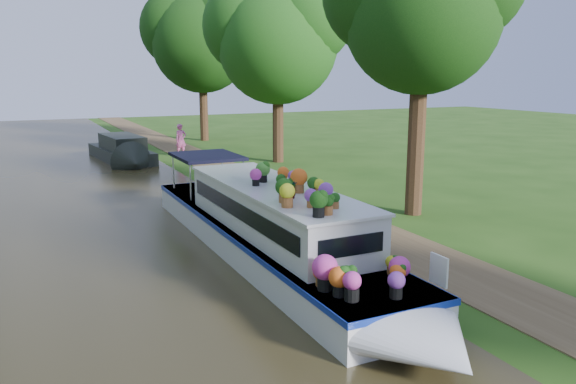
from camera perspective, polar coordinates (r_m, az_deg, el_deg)
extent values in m
plane|color=#214411|center=(14.31, 7.97, -6.47)|extent=(100.00, 100.00, 0.00)
cube|color=black|center=(12.21, -16.57, -10.11)|extent=(10.00, 100.00, 0.02)
cube|color=brown|center=(14.98, 11.82, -5.71)|extent=(2.20, 100.00, 0.03)
cube|color=silver|center=(14.43, -2.81, -4.58)|extent=(2.20, 12.00, 0.75)
cube|color=navy|center=(14.34, -2.83, -3.37)|extent=(2.24, 12.04, 0.12)
cube|color=silver|center=(13.48, -1.52, -1.78)|extent=(1.80, 7.00, 1.05)
cube|color=silver|center=(13.36, -1.53, 0.53)|extent=(1.90, 7.10, 0.06)
cube|color=black|center=(13.86, 1.91, -1.09)|extent=(0.03, 6.40, 0.38)
cube|color=black|center=(13.13, -5.14, -1.86)|extent=(0.03, 6.40, 0.38)
cube|color=black|center=(18.06, -8.23, 3.62)|extent=(1.90, 2.40, 0.10)
cube|color=white|center=(10.41, 15.07, -7.67)|extent=(0.04, 0.45, 0.55)
imported|color=#164211|center=(11.94, 0.50, 0.25)|extent=(0.23, 0.19, 0.38)
imported|color=#164211|center=(13.54, -0.51, 1.59)|extent=(0.27, 0.27, 0.36)
cylinder|color=#331F11|center=(18.40, 12.87, 4.71)|extent=(0.56, 0.56, 4.55)
sphere|color=black|center=(18.35, 13.47, 17.05)|extent=(4.80, 4.80, 4.80)
cylinder|color=#331F11|center=(29.03, -1.02, 6.84)|extent=(0.56, 0.56, 3.85)
sphere|color=#164211|center=(28.95, -1.05, 14.80)|extent=(6.00, 6.00, 6.00)
sphere|color=#164211|center=(28.76, 2.00, 17.21)|extent=(4.50, 4.50, 4.50)
sphere|color=#164211|center=(29.56, -3.87, 16.46)|extent=(4.80, 4.80, 4.80)
cylinder|color=#331F11|center=(39.09, -8.56, 8.27)|extent=(0.56, 0.56, 4.20)
sphere|color=black|center=(39.07, -8.76, 14.74)|extent=(6.60, 6.60, 6.60)
sphere|color=black|center=(38.65, -6.42, 16.79)|extent=(4.95, 4.95, 4.95)
sphere|color=black|center=(39.92, -10.97, 16.02)|extent=(5.28, 5.28, 5.28)
cube|color=black|center=(31.08, -16.59, 3.73)|extent=(2.59, 6.43, 0.63)
cube|color=black|center=(30.49, -16.50, 4.87)|extent=(1.92, 3.79, 0.73)
imported|color=#D95993|center=(31.78, -10.83, 5.23)|extent=(0.71, 0.53, 1.76)
imported|color=#1D6120|center=(15.88, 4.18, -3.72)|extent=(0.41, 0.36, 0.43)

